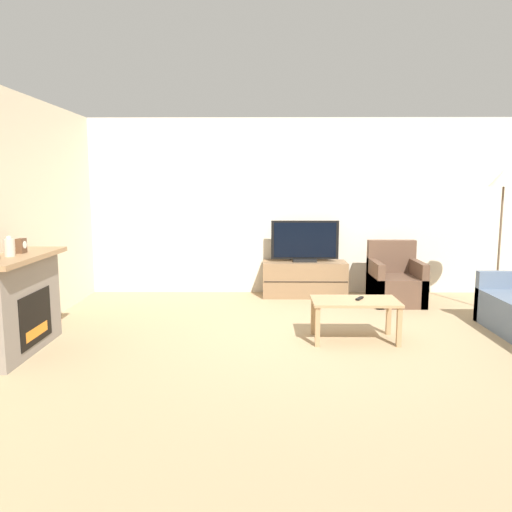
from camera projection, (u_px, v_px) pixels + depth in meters
ground_plane at (318, 338)px, 5.57m from camera, size 24.00×24.00×0.00m
wall_back at (302, 207)px, 7.75m from camera, size 12.00×0.06×2.70m
wall_left at (14, 217)px, 5.41m from camera, size 0.06×12.00×2.70m
fireplace at (17, 303)px, 5.03m from camera, size 0.49×1.37×1.00m
mantel_vase_centre_left at (9, 247)px, 4.84m from camera, size 0.10×0.10×0.20m
mantel_clock at (21, 246)px, 5.08m from camera, size 0.08×0.11×0.15m
tv_stand at (304, 279)px, 7.60m from camera, size 1.27×0.47×0.53m
tv at (305, 243)px, 7.52m from camera, size 1.02×0.18×0.62m
armchair at (395, 283)px, 7.18m from camera, size 0.70×0.76×0.88m
coffee_table at (355, 306)px, 5.43m from camera, size 0.94×0.52×0.45m
remote at (360, 298)px, 5.44m from camera, size 0.11×0.15×0.02m
floor_lamp at (504, 186)px, 6.48m from camera, size 0.37×0.37×1.89m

